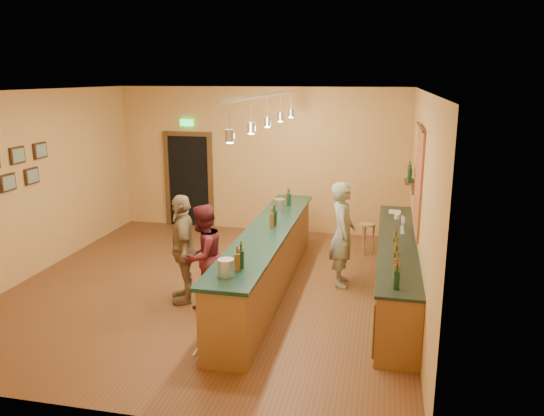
% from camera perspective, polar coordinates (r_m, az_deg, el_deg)
% --- Properties ---
extents(floor, '(7.00, 7.00, 0.00)m').
position_cam_1_polar(floor, '(9.02, -6.36, -8.35)').
color(floor, brown).
rests_on(floor, ground).
extents(ceiling, '(6.50, 7.00, 0.02)m').
position_cam_1_polar(ceiling, '(8.35, -6.96, 12.41)').
color(ceiling, silver).
rests_on(ceiling, wall_back).
extents(wall_back, '(6.50, 0.02, 3.20)m').
position_cam_1_polar(wall_back, '(11.85, -1.22, 5.17)').
color(wall_back, tan).
rests_on(wall_back, floor).
extents(wall_front, '(6.50, 0.02, 3.20)m').
position_cam_1_polar(wall_front, '(5.47, -18.48, -6.13)').
color(wall_front, tan).
rests_on(wall_front, floor).
extents(wall_left, '(0.02, 7.00, 3.20)m').
position_cam_1_polar(wall_left, '(10.06, -24.49, 2.32)').
color(wall_left, tan).
rests_on(wall_left, floor).
extents(wall_right, '(0.02, 7.00, 3.20)m').
position_cam_1_polar(wall_right, '(8.12, 15.64, 0.54)').
color(wall_right, tan).
rests_on(wall_right, floor).
extents(doorway, '(1.15, 0.09, 2.48)m').
position_cam_1_polar(doorway, '(12.41, -8.91, 3.19)').
color(doorway, black).
rests_on(doorway, wall_back).
extents(tapestry, '(0.03, 1.40, 1.60)m').
position_cam_1_polar(tapestry, '(8.46, 15.47, 2.81)').
color(tapestry, maroon).
rests_on(tapestry, wall_right).
extents(bottle_shelf, '(0.17, 0.55, 0.54)m').
position_cam_1_polar(bottle_shelf, '(9.96, 14.63, 3.42)').
color(bottle_shelf, '#462815').
rests_on(bottle_shelf, wall_right).
extents(picture_grid, '(0.06, 2.20, 0.70)m').
position_cam_1_polar(picture_grid, '(9.39, -27.19, 3.47)').
color(picture_grid, '#382111').
rests_on(picture_grid, wall_left).
extents(back_counter, '(0.60, 4.55, 1.27)m').
position_cam_1_polar(back_counter, '(8.59, 13.21, -6.33)').
color(back_counter, brown).
rests_on(back_counter, floor).
extents(tasting_bar, '(0.73, 5.10, 1.38)m').
position_cam_1_polar(tasting_bar, '(8.56, -0.47, -5.16)').
color(tasting_bar, brown).
rests_on(tasting_bar, floor).
extents(pendant_track, '(0.11, 4.60, 0.50)m').
position_cam_1_polar(pendant_track, '(8.10, -0.49, 10.93)').
color(pendant_track, silver).
rests_on(pendant_track, ceiling).
extents(bartender, '(0.48, 0.68, 1.76)m').
position_cam_1_polar(bartender, '(8.85, 7.61, -2.80)').
color(bartender, gray).
rests_on(bartender, floor).
extents(customer_a, '(0.83, 0.93, 1.58)m').
position_cam_1_polar(customer_a, '(8.05, -7.45, -5.16)').
color(customer_a, '#59191E').
rests_on(customer_a, floor).
extents(customer_b, '(0.77, 1.08, 1.70)m').
position_cam_1_polar(customer_b, '(8.26, -9.53, -4.32)').
color(customer_b, '#997A51').
rests_on(customer_b, floor).
extents(bar_stool, '(0.31, 0.31, 0.63)m').
position_cam_1_polar(bar_stool, '(10.52, 10.22, -2.43)').
color(bar_stool, olive).
rests_on(bar_stool, floor).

